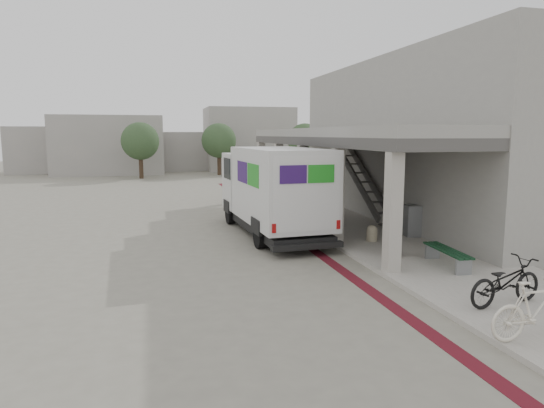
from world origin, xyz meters
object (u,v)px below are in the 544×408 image
object	(u,v)px
utility_cabinet	(412,220)
bicycle_black	(505,282)
bench	(447,254)
fedex_truck	(272,189)
bicycle_cream	(536,310)

from	to	relation	value
utility_cabinet	bicycle_black	xyz separation A→B (m)	(-1.77, -6.99, -0.05)
bench	bicycle_black	world-z (taller)	bicycle_black
fedex_truck	bench	size ratio (longest dim) A/B	3.76
utility_cabinet	bicycle_black	world-z (taller)	utility_cabinet
bench	bicycle_cream	size ratio (longest dim) A/B	1.14
fedex_truck	bicycle_black	bearing A→B (deg)	-75.26
bicycle_black	bicycle_cream	xyz separation A→B (m)	(-0.73, -1.65, 0.03)
bicycle_black	fedex_truck	bearing A→B (deg)	8.41
utility_cabinet	bicycle_black	distance (m)	7.21
bench	utility_cabinet	world-z (taller)	utility_cabinet
bench	bicycle_black	xyz separation A→B (m)	(-0.62, -3.05, 0.17)
fedex_truck	bicycle_cream	xyz separation A→B (m)	(2.20, -10.67, -1.08)
utility_cabinet	fedex_truck	bearing A→B (deg)	165.57
utility_cabinet	bicycle_cream	world-z (taller)	utility_cabinet
bench	bicycle_cream	bearing A→B (deg)	-101.01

